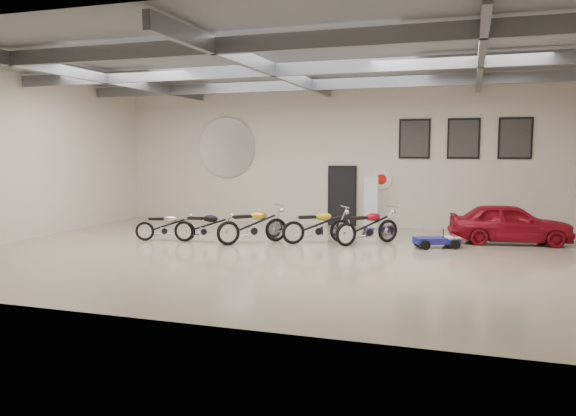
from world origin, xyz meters
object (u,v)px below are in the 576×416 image
(motorcycle_black, at_px, (205,226))
(go_kart, at_px, (441,238))
(vintage_car, at_px, (510,223))
(banner_stand, at_px, (371,202))
(motorcycle_silver, at_px, (165,226))
(motorcycle_yellow, at_px, (317,225))
(motorcycle_gold, at_px, (253,224))
(motorcycle_red, at_px, (367,226))

(motorcycle_black, height_order, go_kart, motorcycle_black)
(vintage_car, bearing_deg, banner_stand, 61.25)
(go_kart, bearing_deg, motorcycle_black, 165.69)
(go_kart, bearing_deg, motorcycle_silver, 164.99)
(motorcycle_yellow, height_order, vintage_car, vintage_car)
(motorcycle_yellow, bearing_deg, vintage_car, -15.23)
(motorcycle_gold, relative_size, go_kart, 1.43)
(banner_stand, relative_size, motorcycle_black, 0.96)
(banner_stand, xyz_separation_m, motorcycle_red, (0.46, -3.22, -0.37))
(motorcycle_black, height_order, motorcycle_red, motorcycle_red)
(motorcycle_yellow, bearing_deg, go_kart, -28.01)
(banner_stand, distance_m, motorcycle_yellow, 3.62)
(motorcycle_gold, distance_m, vintage_car, 7.54)
(banner_stand, height_order, vintage_car, banner_stand)
(motorcycle_red, xyz_separation_m, vintage_car, (3.93, 1.49, 0.04))
(banner_stand, bearing_deg, vintage_car, -12.05)
(motorcycle_black, bearing_deg, banner_stand, 40.67)
(motorcycle_silver, relative_size, vintage_car, 0.51)
(motorcycle_yellow, relative_size, go_kart, 1.38)
(motorcycle_red, xyz_separation_m, go_kart, (2.06, 0.07, -0.27))
(motorcycle_black, distance_m, motorcycle_red, 4.77)
(banner_stand, relative_size, motorcycle_red, 0.87)
(motorcycle_silver, height_order, motorcycle_gold, motorcycle_gold)
(motorcycle_black, distance_m, motorcycle_gold, 1.43)
(motorcycle_red, bearing_deg, go_kart, -43.68)
(motorcycle_silver, height_order, motorcycle_yellow, motorcycle_yellow)
(go_kart, bearing_deg, vintage_car, 12.65)
(banner_stand, height_order, motorcycle_silver, banner_stand)
(motorcycle_black, relative_size, motorcycle_yellow, 0.92)
(motorcycle_black, height_order, motorcycle_gold, motorcycle_gold)
(go_kart, relative_size, vintage_car, 0.44)
(motorcycle_gold, bearing_deg, motorcycle_black, 145.93)
(motorcycle_yellow, relative_size, vintage_car, 0.60)
(banner_stand, height_order, motorcycle_red, banner_stand)
(motorcycle_silver, distance_m, vintage_car, 10.20)
(motorcycle_silver, distance_m, motorcycle_red, 6.02)
(motorcycle_yellow, distance_m, vintage_car, 5.64)
(go_kart, bearing_deg, motorcycle_yellow, 160.52)
(motorcycle_black, bearing_deg, motorcycle_yellow, 10.12)
(go_kart, height_order, vintage_car, vintage_car)
(banner_stand, bearing_deg, motorcycle_yellow, -96.29)
(banner_stand, bearing_deg, go_kart, -41.87)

